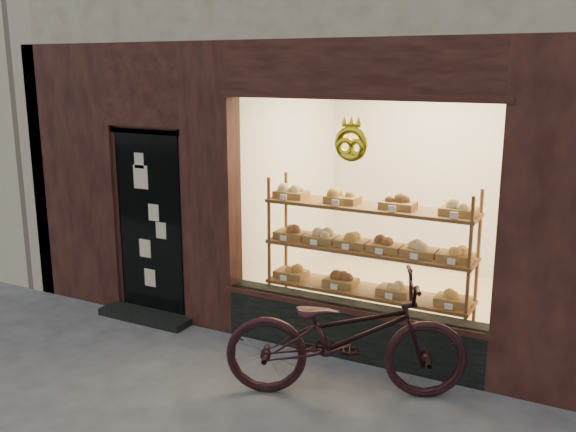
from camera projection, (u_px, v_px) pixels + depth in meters
The scene contains 2 objects.
display_shelf at pixel (368, 262), 6.65m from camera, with size 2.20×0.45×1.70m.
bicycle at pixel (346, 336), 5.60m from camera, with size 0.74×2.11×1.11m, color black.
Camera 1 is at (2.70, -3.46, 2.85)m, focal length 40.00 mm.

